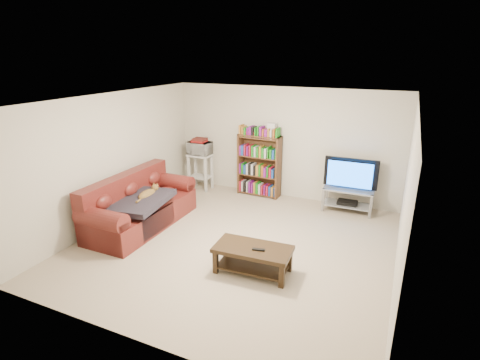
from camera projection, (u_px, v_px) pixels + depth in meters
The scene contains 19 objects.
floor at pixel (236, 243), 6.34m from camera, with size 5.00×5.00×0.00m, color #BEAA8D.
ceiling at pixel (235, 100), 5.56m from camera, with size 5.00×5.00×0.00m, color white.
wall_back at pixel (284, 143), 8.11m from camera, with size 5.00×5.00×0.00m, color beige.
wall_front at pixel (132, 247), 3.80m from camera, with size 5.00×5.00×0.00m, color beige.
wall_left at pixel (113, 159), 6.92m from camera, with size 5.00×5.00×0.00m, color beige.
wall_right at pixel (405, 201), 4.99m from camera, with size 5.00×5.00×0.00m, color beige.
sofa at pixel (138, 208), 6.94m from camera, with size 0.98×2.24×0.96m.
blanket at pixel (140, 201), 6.66m from camera, with size 0.87×1.12×0.10m, color #26212A.
cat at pixel (147, 194), 6.82m from camera, with size 0.24×0.61×0.18m, color brown, non-canonical shape.
coffee_table at pixel (253, 255), 5.44m from camera, with size 1.14×0.61×0.41m.
remote at pixel (259, 250), 5.32m from camera, with size 0.18×0.05×0.02m, color black.
tv_stand at pixel (348, 196), 7.52m from camera, with size 0.98×0.46×0.49m.
television at pixel (350, 174), 7.37m from camera, with size 1.05×0.14×0.61m, color black.
dvd_player at pixel (347, 203), 7.56m from camera, with size 0.39×0.27×0.06m, color black.
bookshelf at pixel (259, 165), 8.29m from camera, with size 0.97×0.34×1.38m.
shelf_clutter at pixel (264, 131), 8.00m from camera, with size 0.70×0.22×0.28m.
microwave_stand at pixel (200, 167), 8.71m from camera, with size 0.53×0.39×0.84m.
microwave at pixel (200, 148), 8.57m from camera, with size 0.52×0.35×0.29m, color silver.
game_boxes at pixel (199, 141), 8.51m from camera, with size 0.31×0.27×0.05m, color maroon.
Camera 1 is at (2.37, -5.13, 3.08)m, focal length 28.00 mm.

